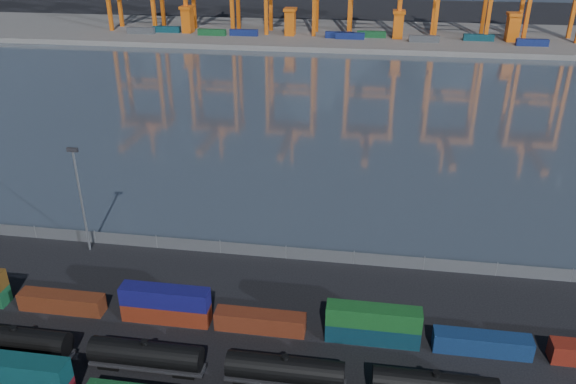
# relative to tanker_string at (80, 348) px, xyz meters

# --- Properties ---
(harbor_water) EXTENTS (700.00, 700.00, 0.00)m
(harbor_water) POSITION_rel_tanker_string_xyz_m (19.44, 102.04, -2.01)
(harbor_water) COLOR #323C48
(harbor_water) RESTS_ON ground
(far_quay) EXTENTS (700.00, 70.00, 2.00)m
(far_quay) POSITION_rel_tanker_string_xyz_m (19.44, 207.04, -1.01)
(far_quay) COLOR #514F4C
(far_quay) RESTS_ON ground
(container_row_north) EXTENTS (140.09, 2.25, 4.80)m
(container_row_north) POSITION_rel_tanker_string_xyz_m (6.10, 8.59, -0.30)
(container_row_north) COLOR #121155
(container_row_north) RESTS_ON ground
(tanker_string) EXTENTS (90.57, 2.81, 4.02)m
(tanker_string) POSITION_rel_tanker_string_xyz_m (0.00, 0.00, 0.00)
(tanker_string) COLOR black
(tanker_string) RESTS_ON ground
(waterfront_fence) EXTENTS (160.12, 0.12, 2.20)m
(waterfront_fence) POSITION_rel_tanker_string_xyz_m (19.44, 25.04, -1.01)
(waterfront_fence) COLOR #595B5E
(waterfront_fence) RESTS_ON ground
(yard_light_mast) EXTENTS (1.60, 0.40, 16.60)m
(yard_light_mast) POSITION_rel_tanker_string_xyz_m (-10.56, 23.04, 7.28)
(yard_light_mast) COLOR slate
(yard_light_mast) RESTS_ON ground
(quay_containers) EXTENTS (172.58, 10.99, 2.60)m
(quay_containers) POSITION_rel_tanker_string_xyz_m (8.45, 192.51, 1.29)
(quay_containers) COLOR navy
(quay_containers) RESTS_ON far_quay
(straddle_carriers) EXTENTS (140.00, 7.00, 11.10)m
(straddle_carriers) POSITION_rel_tanker_string_xyz_m (16.94, 197.04, 5.80)
(straddle_carriers) COLOR #DD5D0F
(straddle_carriers) RESTS_ON far_quay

